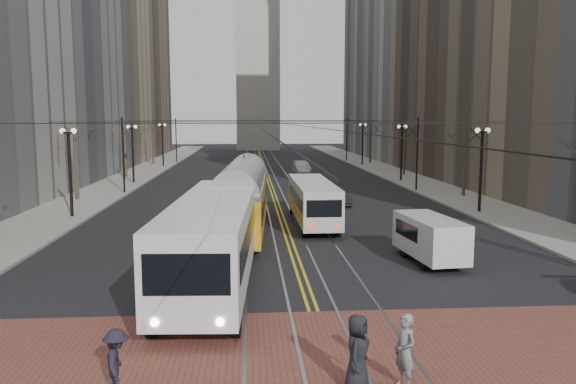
{
  "coord_description": "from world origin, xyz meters",
  "views": [
    {
      "loc": [
        -2.16,
        -19.12,
        6.45
      ],
      "look_at": [
        -0.27,
        7.37,
        3.0
      ],
      "focal_mm": 35.0,
      "sensor_mm": 36.0,
      "label": 1
    }
  ],
  "objects": [
    {
      "name": "sidewalk_right",
      "position": [
        15.0,
        45.0,
        0.07
      ],
      "size": [
        5.0,
        140.0,
        0.15
      ],
      "primitive_type": "cube",
      "color": "gray",
      "rests_on": "ground"
    },
    {
      "name": "building_right_mid",
      "position": [
        25.5,
        46.0,
        17.0
      ],
      "size": [
        16.0,
        20.0,
        34.0
      ],
      "primitive_type": "cube",
      "color": "brown",
      "rests_on": "ground"
    },
    {
      "name": "cargo_van",
      "position": [
        5.99,
        5.18,
        1.03
      ],
      "size": [
        2.26,
        4.83,
        2.07
      ],
      "primitive_type": "cube",
      "rotation": [
        0.0,
        0.0,
        0.1
      ],
      "color": "silver",
      "rests_on": "ground"
    },
    {
      "name": "building_left_far",
      "position": [
        -25.5,
        86.0,
        20.0
      ],
      "size": [
        16.0,
        20.0,
        40.0
      ],
      "primitive_type": "cube",
      "color": "brown",
      "rests_on": "ground"
    },
    {
      "name": "centre_lines",
      "position": [
        0.0,
        45.0,
        0.01
      ],
      "size": [
        0.42,
        130.0,
        0.01
      ],
      "primitive_type": "cube",
      "color": "gold",
      "rests_on": "ground"
    },
    {
      "name": "street_trees",
      "position": [
        0.0,
        35.25,
        2.8
      ],
      "size": [
        31.68,
        53.28,
        5.6
      ],
      "color": "#382D23",
      "rests_on": "ground"
    },
    {
      "name": "lamp_posts",
      "position": [
        -0.0,
        28.75,
        2.8
      ],
      "size": [
        27.6,
        57.2,
        5.6
      ],
      "color": "black",
      "rests_on": "ground"
    },
    {
      "name": "pedestrian_d",
      "position": [
        -5.24,
        -6.5,
        0.83
      ],
      "size": [
        0.78,
        1.15,
        1.64
      ],
      "primitive_type": "imported",
      "rotation": [
        0.0,
        0.0,
        1.75
      ],
      "color": "black",
      "rests_on": "crosswalk_band"
    },
    {
      "name": "sedan_grey",
      "position": [
        4.37,
        22.88,
        0.76
      ],
      "size": [
        2.35,
        4.65,
        1.52
      ],
      "primitive_type": "imported",
      "rotation": [
        0.0,
        0.0,
        0.13
      ],
      "color": "#44484C",
      "rests_on": "ground"
    },
    {
      "name": "transit_bus",
      "position": [
        -3.5,
        2.6,
        1.69
      ],
      "size": [
        3.54,
        13.62,
        3.37
      ],
      "primitive_type": "cube",
      "rotation": [
        0.0,
        0.0,
        -0.05
      ],
      "color": "silver",
      "rests_on": "ground"
    },
    {
      "name": "trolley_wires",
      "position": [
        0.0,
        34.83,
        3.77
      ],
      "size": [
        25.96,
        120.0,
        6.6
      ],
      "color": "black",
      "rests_on": "ground"
    },
    {
      "name": "pedestrian_b",
      "position": [
        1.56,
        -6.5,
        0.92
      ],
      "size": [
        0.65,
        0.78,
        1.83
      ],
      "primitive_type": "imported",
      "rotation": [
        0.0,
        0.0,
        5.09
      ],
      "color": "gray",
      "rests_on": "crosswalk_band"
    },
    {
      "name": "sedan_silver",
      "position": [
        4.06,
        45.99,
        0.8
      ],
      "size": [
        1.91,
        4.92,
        1.6
      ],
      "primitive_type": "imported",
      "rotation": [
        0.0,
        0.0,
        0.05
      ],
      "color": "#A8AAB0",
      "rests_on": "ground"
    },
    {
      "name": "building_right_far",
      "position": [
        25.5,
        86.0,
        20.0
      ],
      "size": [
        16.0,
        20.0,
        40.0
      ],
      "primitive_type": "cube",
      "color": "slate",
      "rests_on": "ground"
    },
    {
      "name": "sidewalk_left",
      "position": [
        -15.0,
        45.0,
        0.07
      ],
      "size": [
        5.0,
        140.0,
        0.15
      ],
      "primitive_type": "cube",
      "color": "gray",
      "rests_on": "ground"
    },
    {
      "name": "ground",
      "position": [
        0.0,
        0.0,
        0.0
      ],
      "size": [
        260.0,
        260.0,
        0.0
      ],
      "primitive_type": "plane",
      "color": "black",
      "rests_on": "ground"
    },
    {
      "name": "rear_bus",
      "position": [
        1.8,
        14.97,
        1.32
      ],
      "size": [
        2.25,
        10.15,
        2.64
      ],
      "primitive_type": "cube",
      "rotation": [
        0.0,
        0.0,
        0.01
      ],
      "color": "silver",
      "rests_on": "ground"
    },
    {
      "name": "streetcar_rails",
      "position": [
        0.0,
        45.0,
        0.0
      ],
      "size": [
        4.8,
        130.0,
        0.02
      ],
      "primitive_type": "cube",
      "color": "gray",
      "rests_on": "ground"
    },
    {
      "name": "building_left_mid",
      "position": [
        -25.5,
        46.0,
        17.0
      ],
      "size": [
        16.0,
        20.0,
        34.0
      ],
      "primitive_type": "cube",
      "color": "slate",
      "rests_on": "ground"
    },
    {
      "name": "streetcar",
      "position": [
        -2.5,
        12.98,
        1.59
      ],
      "size": [
        3.22,
        13.64,
        3.19
      ],
      "primitive_type": "cube",
      "rotation": [
        0.0,
        0.0,
        -0.05
      ],
      "color": "gold",
      "rests_on": "ground"
    },
    {
      "name": "crosswalk_band",
      "position": [
        0.0,
        -4.0,
        0.01
      ],
      "size": [
        25.0,
        6.0,
        0.01
      ],
      "primitive_type": "cube",
      "color": "brown",
      "rests_on": "ground"
    },
    {
      "name": "pedestrian_a",
      "position": [
        0.41,
        -6.5,
        0.93
      ],
      "size": [
        0.9,
        1.06,
        1.85
      ],
      "primitive_type": "imported",
      "rotation": [
        0.0,
        0.0,
        1.16
      ],
      "color": "black",
      "rests_on": "crosswalk_band"
    }
  ]
}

